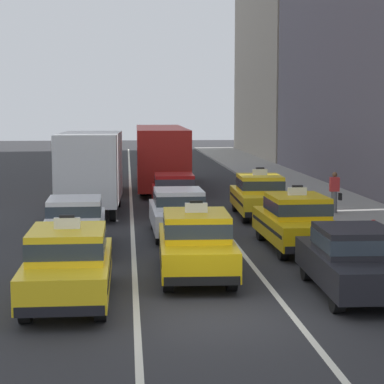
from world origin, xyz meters
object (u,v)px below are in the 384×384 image
at_px(pedestrian_near_crosswalk, 335,192).
at_px(sedan_left_second, 75,222).
at_px(bus_center_fourth, 161,154).
at_px(sedan_center_third, 174,192).
at_px(taxi_right_second, 296,220).
at_px(taxi_left_nearest, 68,263).
at_px(taxi_left_fourth, 102,175).
at_px(taxi_right_third, 259,195).
at_px(sedan_center_second, 178,211).
at_px(fire_hydrant, 373,230).
at_px(taxi_center_nearest, 196,242).
at_px(box_truck_left_third, 92,169).
at_px(sedan_right_nearest, 353,259).

bearing_deg(pedestrian_near_crosswalk, sedan_left_second, -148.88).
bearing_deg(sedan_left_second, bus_center_fourth, 78.65).
bearing_deg(sedan_center_third, taxi_right_second, -68.52).
xyz_separation_m(taxi_left_nearest, pedestrian_near_crosswalk, (9.42, 11.78, 0.07)).
distance_m(sedan_left_second, taxi_left_fourth, 14.66).
xyz_separation_m(sedan_center_third, taxi_right_third, (3.23, -1.60, 0.03)).
relative_size(sedan_center_second, taxi_right_third, 0.94).
distance_m(sedan_center_third, bus_center_fourth, 9.28).
distance_m(bus_center_fourth, fire_hydrant, 18.28).
xyz_separation_m(bus_center_fourth, pedestrian_near_crosswalk, (6.32, -10.91, -0.87)).
distance_m(sedan_center_third, fire_hydrant, 9.83).
xyz_separation_m(sedan_center_second, bus_center_fourth, (0.10, 14.74, 0.97)).
relative_size(taxi_right_second, taxi_right_third, 0.99).
bearing_deg(taxi_center_nearest, taxi_right_third, 70.60).
relative_size(sedan_center_third, pedestrian_near_crosswalk, 2.70).
bearing_deg(taxi_right_third, taxi_left_fourth, 126.24).
bearing_deg(fire_hydrant, sedan_center_third, 124.36).
xyz_separation_m(taxi_center_nearest, taxi_right_third, (3.42, 9.71, 0.00)).
relative_size(box_truck_left_third, sedan_center_second, 1.63).
bearing_deg(sedan_center_third, sedan_center_second, -92.22).
xyz_separation_m(sedan_left_second, taxi_center_nearest, (3.29, -3.78, 0.03)).
bearing_deg(taxi_right_second, sedan_left_second, 175.69).
distance_m(taxi_left_fourth, fire_hydrant, 17.55).
height_order(taxi_left_fourth, taxi_center_nearest, same).
bearing_deg(taxi_right_third, box_truck_left_third, 164.01).
bearing_deg(sedan_center_third, taxi_left_fourth, 113.90).
distance_m(sedan_center_second, sedan_center_third, 5.52).
bearing_deg(taxi_center_nearest, fire_hydrant, 29.18).
relative_size(taxi_left_nearest, sedan_center_third, 1.05).
distance_m(box_truck_left_third, bus_center_fourth, 9.51).
height_order(sedan_left_second, taxi_center_nearest, taxi_center_nearest).
height_order(taxi_left_fourth, sedan_center_third, taxi_left_fourth).
bearing_deg(taxi_right_second, sedan_right_nearest, -89.54).
relative_size(taxi_left_nearest, taxi_right_third, 0.99).
relative_size(taxi_center_nearest, bus_center_fourth, 0.41).
relative_size(taxi_left_nearest, sedan_left_second, 1.05).
relative_size(sedan_left_second, taxi_right_third, 0.94).
bearing_deg(taxi_left_nearest, taxi_right_third, 61.52).
relative_size(taxi_left_fourth, taxi_right_third, 1.00).
distance_m(taxi_right_third, pedestrian_near_crosswalk, 2.98).
height_order(taxi_left_nearest, taxi_right_second, same).
bearing_deg(bus_center_fourth, taxi_right_third, -72.84).
bearing_deg(fire_hydrant, sedan_right_nearest, -113.74).
relative_size(sedan_center_second, pedestrian_near_crosswalk, 2.69).
relative_size(sedan_left_second, taxi_center_nearest, 0.94).
bearing_deg(taxi_right_second, sedan_center_third, 111.48).
relative_size(taxi_left_nearest, box_truck_left_third, 0.65).
bearing_deg(bus_center_fourth, sedan_right_nearest, -81.68).
height_order(box_truck_left_third, taxi_right_third, box_truck_left_third).
distance_m(sedan_center_second, taxi_right_third, 5.22).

